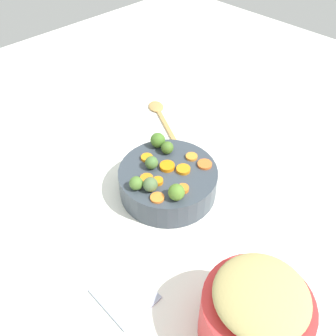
% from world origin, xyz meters
% --- Properties ---
extents(tabletop, '(2.40, 2.40, 0.02)m').
position_xyz_m(tabletop, '(0.00, 0.00, 0.01)').
color(tabletop, white).
rests_on(tabletop, ground).
extents(serving_bowl_carrots, '(0.26, 0.26, 0.08)m').
position_xyz_m(serving_bowl_carrots, '(-0.04, -0.04, 0.06)').
color(serving_bowl_carrots, '#363F49').
rests_on(serving_bowl_carrots, tabletop).
extents(metal_pot, '(0.20, 0.20, 0.13)m').
position_xyz_m(metal_pot, '(0.35, -0.20, 0.08)').
color(metal_pot, red).
rests_on(metal_pot, tabletop).
extents(stuffing_mound, '(0.17, 0.17, 0.05)m').
position_xyz_m(stuffing_mound, '(0.35, -0.20, 0.17)').
color(stuffing_mound, tan).
rests_on(stuffing_mound, metal_pot).
extents(carrot_slice_0, '(0.04, 0.04, 0.01)m').
position_xyz_m(carrot_slice_0, '(0.04, -0.07, 0.10)').
color(carrot_slice_0, orange).
rests_on(carrot_slice_0, serving_bowl_carrots).
extents(carrot_slice_1, '(0.05, 0.05, 0.01)m').
position_xyz_m(carrot_slice_1, '(-0.11, -0.05, 0.10)').
color(carrot_slice_1, orange).
rests_on(carrot_slice_1, serving_bowl_carrots).
extents(carrot_slice_2, '(0.04, 0.04, 0.01)m').
position_xyz_m(carrot_slice_2, '(-0.05, -0.11, 0.10)').
color(carrot_slice_2, orange).
rests_on(carrot_slice_2, serving_bowl_carrots).
extents(carrot_slice_3, '(0.05, 0.05, 0.01)m').
position_xyz_m(carrot_slice_3, '(0.01, -0.13, 0.10)').
color(carrot_slice_3, orange).
rests_on(carrot_slice_3, serving_bowl_carrots).
extents(carrot_slice_4, '(0.03, 0.03, 0.01)m').
position_xyz_m(carrot_slice_4, '(-0.03, 0.04, 0.10)').
color(carrot_slice_4, orange).
rests_on(carrot_slice_4, serving_bowl_carrots).
extents(carrot_slice_5, '(0.04, 0.04, 0.01)m').
position_xyz_m(carrot_slice_5, '(-0.03, -0.09, 0.10)').
color(carrot_slice_5, orange).
rests_on(carrot_slice_5, serving_bowl_carrots).
extents(carrot_slice_6, '(0.05, 0.05, 0.01)m').
position_xyz_m(carrot_slice_6, '(0.01, 0.04, 0.10)').
color(carrot_slice_6, orange).
rests_on(carrot_slice_6, serving_bowl_carrots).
extents(carrot_slice_7, '(0.05, 0.05, 0.01)m').
position_xyz_m(carrot_slice_7, '(-0.05, -0.04, 0.10)').
color(carrot_slice_7, orange).
rests_on(carrot_slice_7, serving_bowl_carrots).
extents(carrot_slice_8, '(0.05, 0.05, 0.01)m').
position_xyz_m(carrot_slice_8, '(-0.01, -0.01, 0.10)').
color(carrot_slice_8, orange).
rests_on(carrot_slice_8, serving_bowl_carrots).
extents(brussels_sprout_0, '(0.04, 0.04, 0.04)m').
position_xyz_m(brussels_sprout_0, '(-0.08, -0.07, 0.11)').
color(brussels_sprout_0, '#476F34').
rests_on(brussels_sprout_0, serving_bowl_carrots).
extents(brussels_sprout_1, '(0.03, 0.03, 0.03)m').
position_xyz_m(brussels_sprout_1, '(-0.09, 0.01, 0.11)').
color(brussels_sprout_1, '#456B26').
rests_on(brussels_sprout_1, serving_bowl_carrots).
extents(brussels_sprout_2, '(0.04, 0.04, 0.04)m').
position_xyz_m(brussels_sprout_2, '(-0.05, -0.14, 0.11)').
color(brussels_sprout_2, '#4D762E').
rests_on(brussels_sprout_2, serving_bowl_carrots).
extents(brussels_sprout_3, '(0.04, 0.04, 0.04)m').
position_xyz_m(brussels_sprout_3, '(-0.02, -0.12, 0.12)').
color(brussels_sprout_3, '#4F6B40').
rests_on(brussels_sprout_3, serving_bowl_carrots).
extents(brussels_sprout_4, '(0.04, 0.04, 0.04)m').
position_xyz_m(brussels_sprout_4, '(-0.13, 0.01, 0.12)').
color(brussels_sprout_4, '#447026').
rests_on(brussels_sprout_4, serving_bowl_carrots).
extents(brussels_sprout_5, '(0.04, 0.04, 0.04)m').
position_xyz_m(brussels_sprout_5, '(0.04, -0.10, 0.12)').
color(brussels_sprout_5, '#507C29').
rests_on(brussels_sprout_5, serving_bowl_carrots).
extents(wooden_spoon, '(0.29, 0.16, 0.01)m').
position_xyz_m(wooden_spoon, '(-0.31, 0.19, 0.03)').
color(wooden_spoon, tan).
rests_on(wooden_spoon, tabletop).
extents(dish_towel, '(0.12, 0.11, 0.01)m').
position_xyz_m(dish_towel, '(0.12, -0.33, 0.02)').
color(dish_towel, '#9EA9C1').
rests_on(dish_towel, tabletop).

